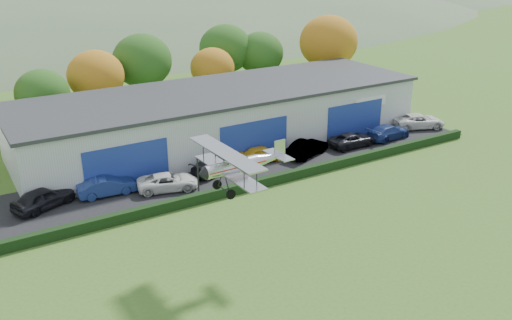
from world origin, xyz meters
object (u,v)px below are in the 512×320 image
car_5 (307,148)px  car_0 (43,198)px  car_1 (107,186)px  biplane (239,164)px  car_6 (352,140)px  car_2 (168,182)px  hangar (223,115)px  car_3 (214,165)px  car_8 (419,121)px  car_4 (263,154)px  car_7 (388,132)px

car_5 → car_0: bearing=66.5°
car_1 → biplane: size_ratio=0.67×
car_6 → car_2: bearing=90.2°
hangar → car_1: 15.66m
car_0 → car_2: bearing=-123.5°
car_2 → car_6: 19.29m
car_3 → car_8: (24.48, -0.42, 0.06)m
biplane → car_6: bearing=30.5°
car_0 → car_4: (18.97, -0.50, -0.09)m
car_5 → car_6: bearing=-111.6°
car_8 → hangar: bearing=90.9°
car_0 → car_5: 23.27m
car_1 → car_8: size_ratio=0.82×
biplane → car_2: bearing=86.7°
car_1 → car_2: 4.74m
car_3 → car_7: 19.15m
car_6 → car_8: car_8 is taller
hangar → car_7: hangar is taller
car_7 → car_4: bearing=78.8°
car_2 → car_5: car_5 is taller
hangar → car_1: (-13.99, -6.80, -1.86)m
car_3 → car_5: 9.23m
car_7 → car_6: bearing=81.9°
car_0 → car_5: size_ratio=0.98×
car_1 → car_5: size_ratio=0.94×
car_0 → car_3: (14.04, -0.54, -0.10)m
car_3 → car_5: bearing=-120.1°
car_1 → car_4: bearing=-86.9°
hangar → car_6: hangar is taller
hangar → car_7: size_ratio=8.02×
car_7 → car_8: 5.46m
car_1 → car_4: 14.24m
car_0 → car_5: bearing=-116.2°
car_3 → car_6: bearing=-118.6°
car_5 → car_7: 9.93m
car_1 → biplane: biplane is taller
car_1 → car_5: bearing=-89.8°
car_4 → car_6: bearing=-88.8°
car_2 → car_5: size_ratio=1.01×
car_7 → car_3: bearing=80.4°
car_5 → biplane: (-14.33, -12.52, 5.74)m
car_1 → car_4: (14.24, -0.25, -0.03)m
car_8 → car_1: bearing=110.5°
car_5 → car_1: bearing=66.3°
hangar → car_8: (19.79, -7.51, -1.84)m
car_5 → biplane: 19.88m
car_4 → car_3: bearing=98.8°
car_3 → car_0: bearing=63.8°
car_1 → car_6: (23.76, -1.44, -0.07)m
car_0 → car_1: 4.74m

